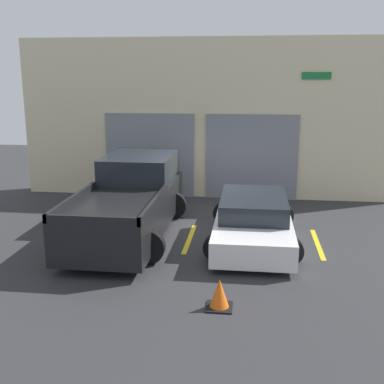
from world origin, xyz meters
name	(u,v)px	position (x,y,z in m)	size (l,w,h in m)	color
ground_plane	(196,223)	(0.00, 0.00, 0.00)	(28.00, 28.00, 0.00)	#2D2D30
shophouse_building	(207,120)	(-0.01, 3.29, 2.57)	(12.51, 0.68, 5.23)	beige
pickup_truck	(131,200)	(-1.59, -1.00, 0.87)	(2.54, 5.56, 1.88)	black
sedan_white	(253,220)	(1.59, -1.30, 0.55)	(2.21, 4.47, 1.15)	white
parking_stripe_far_left	(69,234)	(-3.18, -1.33, 0.00)	(0.12, 2.20, 0.01)	gold
parking_stripe_left	(190,239)	(0.00, -1.33, 0.00)	(0.12, 2.20, 0.01)	gold
parking_stripe_centre	(318,244)	(3.18, -1.33, 0.00)	(0.12, 2.20, 0.01)	gold
traffic_cone	(219,295)	(1.00, -4.95, 0.25)	(0.47, 0.47, 0.55)	black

